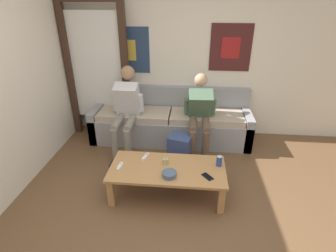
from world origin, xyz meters
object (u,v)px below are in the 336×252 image
Objects in this scene: backpack at (180,151)px; cell_phone at (207,177)px; drink_can_blue at (219,161)px; game_controller_near_right at (120,166)px; couch at (171,123)px; ceramic_bowl at (169,174)px; coffee_table at (167,172)px; pillar_candle at (166,161)px; person_seated_adult at (126,107)px; person_seated_teen at (200,112)px; game_controller_near_left at (146,156)px.

cell_phone is (0.34, -0.76, 0.16)m from backpack.
backpack is 0.75m from drink_can_blue.
game_controller_near_right is at bearing 174.85° from cell_phone.
couch is 1.52m from ceramic_bowl.
game_controller_near_right reaches higher than coffee_table.
coffee_table is at bearing -67.51° from pillar_candle.
couch is at bearing 93.52° from coffee_table.
couch is 2.04× the size of person_seated_adult.
person_seated_teen is 9.01× the size of drink_can_blue.
game_controller_near_left is 1.00× the size of cell_phone.
couch reaches higher than drink_can_blue.
person_seated_adult is 1.07m from person_seated_teen.
ceramic_bowl is at bearing -11.72° from game_controller_near_right.
cell_phone is (0.41, 0.03, -0.03)m from ceramic_bowl.
ceramic_bowl is 1.31× the size of drink_can_blue.
backpack is (-0.26, -0.41, -0.41)m from person_seated_teen.
pillar_candle reaches higher than ceramic_bowl.
backpack is at bearing 45.76° from game_controller_near_right.
backpack is at bearing 84.50° from ceramic_bowl.
person_seated_teen is 6.89× the size of ceramic_bowl.
couch reaches higher than game_controller_near_right.
backpack is 2.96× the size of game_controller_near_left.
game_controller_near_left is (-0.65, -0.85, -0.25)m from person_seated_teen.
coffee_table is at bearing 163.88° from cell_phone.
ceramic_bowl is at bearing -154.80° from drink_can_blue.
pillar_candle is at bearing -103.85° from backpack.
person_seated_adult reaches higher than person_seated_teen.
ceramic_bowl is at bearing -95.50° from backpack.
person_seated_teen reaches higher than game_controller_near_left.
drink_can_blue reaches higher than backpack.
ceramic_bowl is at bearing -57.64° from person_seated_adult.
couch reaches higher than game_controller_near_left.
person_seated_teen is 0.99m from drink_can_blue.
pillar_candle is at bearing 105.43° from ceramic_bowl.
backpack is 0.62m from game_controller_near_left.
person_seated_teen is at bearing 94.00° from cell_phone.
game_controller_near_left is at bearing 156.56° from cell_phone.
game_controller_near_right is at bearing -130.14° from person_seated_teen.
person_seated_teen is at bearing 52.56° from game_controller_near_left.
backpack reaches higher than game_controller_near_left.
person_seated_teen reaches higher than couch.
drink_can_blue reaches higher than coffee_table.
cell_phone is (0.08, -1.17, -0.25)m from person_seated_teen.
person_seated_teen is 0.63m from backpack.
person_seated_teen is 1.43m from game_controller_near_right.
game_controller_near_left is 0.80m from cell_phone.
couch is 20.16× the size of drink_can_blue.
coffee_table is at bearing -170.37° from drink_can_blue.
person_seated_teen is 7.59× the size of game_controller_near_left.
backpack is at bearing 113.81° from cell_phone.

